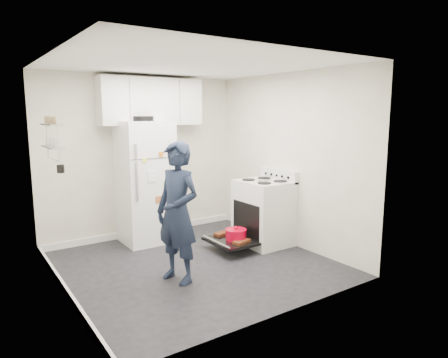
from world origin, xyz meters
TOP-DOWN VIEW (x-y plane):
  - room at (-0.03, 0.03)m, footprint 3.21×3.21m
  - electric_range at (1.26, 0.15)m, footprint 0.66×0.76m
  - open_oven_door at (0.70, 0.13)m, footprint 0.55×0.71m
  - refrigerator at (-0.11, 1.25)m, footprint 0.72×0.74m
  - upper_cabinets at (0.10, 1.43)m, footprint 1.60×0.33m
  - wall_shelf_rack at (-1.52, 0.49)m, footprint 0.14×0.60m
  - person at (-0.40, -0.33)m, footprint 0.55×0.68m

SIDE VIEW (x-z plane):
  - open_oven_door at x=0.70m, z-range 0.08..0.31m
  - electric_range at x=1.26m, z-range -0.08..1.02m
  - person at x=-0.40m, z-range 0.00..1.62m
  - refrigerator at x=-0.11m, z-range -0.03..1.86m
  - room at x=-0.03m, z-range -0.05..2.46m
  - wall_shelf_rack at x=-1.52m, z-range 1.37..1.98m
  - upper_cabinets at x=0.10m, z-range 1.75..2.45m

